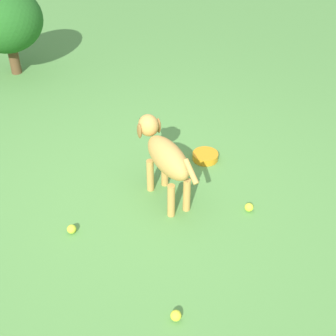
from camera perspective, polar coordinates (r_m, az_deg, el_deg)
name	(u,v)px	position (r m, az deg, el deg)	size (l,w,h in m)	color
ground	(136,204)	(3.59, -3.87, -4.38)	(14.00, 14.00, 0.00)	#548C42
dog	(165,155)	(3.42, -0.40, 1.58)	(0.38, 0.82, 0.58)	#C69347
tennis_ball_0	(72,229)	(3.40, -11.58, -7.25)	(0.07, 0.07, 0.07)	#C1D832
tennis_ball_1	(176,316)	(2.87, 0.96, -17.42)	(0.07, 0.07, 0.07)	yellow
tennis_ball_2	(249,207)	(3.56, 9.77, -4.70)	(0.07, 0.07, 0.07)	#C9DF33
water_bowl	(205,156)	(4.03, 4.54, 1.43)	(0.22, 0.22, 0.06)	orange
shrub_near	(6,21)	(5.55, -18.99, 16.49)	(0.80, 0.72, 0.95)	brown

